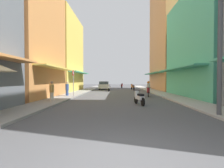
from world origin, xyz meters
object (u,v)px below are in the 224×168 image
motorbike_red (122,86)px  pedestrian_foreground (67,89)px  parked_car (104,85)px  motorbike_maroon (148,90)px  utility_pole (220,47)px  motorbike_orange (133,87)px  motorbike_white (139,97)px  motorbike_silver (109,88)px  pedestrian_midway (52,91)px  street_sign_no_entry (73,80)px

motorbike_red → pedestrian_foreground: 20.25m
parked_car → pedestrian_foreground: 14.16m
motorbike_maroon → utility_pole: utility_pole is taller
motorbike_orange → pedestrian_foreground: (-7.74, -13.46, 0.26)m
parked_car → pedestrian_foreground: pedestrian_foreground is taller
motorbike_white → parked_car: parked_car is taller
motorbike_silver → pedestrian_midway: bearing=-106.4°
motorbike_red → pedestrian_midway: 24.19m
utility_pole → motorbike_silver: bearing=107.9°
motorbike_red → utility_pole: bearing=-82.7°
motorbike_orange → pedestrian_foreground: 15.53m
motorbike_maroon → pedestrian_midway: size_ratio=1.12×
pedestrian_midway → pedestrian_foreground: size_ratio=1.04×
motorbike_white → parked_car: 19.74m
pedestrian_midway → motorbike_orange: bearing=66.2°
motorbike_white → pedestrian_foreground: bearing=140.2°
street_sign_no_entry → motorbike_maroon: bearing=11.5°
motorbike_orange → pedestrian_foreground: pedestrian_foreground is taller
motorbike_silver → motorbike_white: bearing=-79.1°
parked_car → utility_pole: (7.00, -23.26, 2.43)m
parked_car → pedestrian_midway: bearing=-98.3°
motorbike_red → motorbike_white: same height
motorbike_white → motorbike_orange: (1.21, 18.91, 0.00)m
motorbike_maroon → pedestrian_midway: 9.41m
motorbike_red → parked_car: 6.39m
motorbike_orange → motorbike_maroon: (0.47, -12.96, 0.20)m
motorbike_orange → motorbike_silver: bearing=-130.1°
motorbike_maroon → pedestrian_foreground: motorbike_maroon is taller
motorbike_silver → pedestrian_foreground: size_ratio=1.18×
motorbike_red → pedestrian_midway: bearing=-104.3°
motorbike_silver → street_sign_no_entry: size_ratio=0.68×
motorbike_maroon → parked_car: motorbike_maroon is taller
motorbike_orange → parked_car: bearing=175.0°
pedestrian_midway → utility_pole: 11.24m
motorbike_silver → pedestrian_foreground: 9.55m
pedestrian_midway → pedestrian_foreground: 4.09m
street_sign_no_entry → pedestrian_midway: bearing=-105.9°
motorbike_silver → motorbike_maroon: 9.38m
pedestrian_foreground → motorbike_orange: bearing=60.1°
motorbike_orange → pedestrian_midway: pedestrian_midway is taller
motorbike_red → parked_car: parked_car is taller
pedestrian_foreground → utility_pole: bearing=-44.1°
motorbike_orange → pedestrian_midway: bearing=-113.8°
street_sign_no_entry → utility_pole: bearing=-43.7°
motorbike_red → pedestrian_foreground: size_ratio=1.17×
parked_car → street_sign_no_entry: bearing=-96.7°
motorbike_white → pedestrian_foreground: size_ratio=1.15×
pedestrian_midway → utility_pole: bearing=-28.6°
motorbike_silver → pedestrian_foreground: pedestrian_foreground is taller
motorbike_silver → motorbike_orange: size_ratio=1.02×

